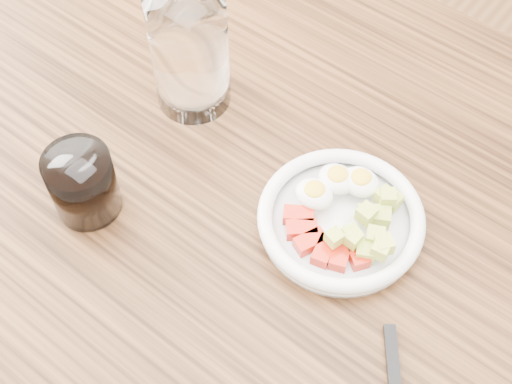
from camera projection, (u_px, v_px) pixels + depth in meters
dining_table at (257, 258)px, 0.91m from camera, size 1.50×0.90×0.77m
bowl at (341, 217)px, 0.80m from camera, size 0.19×0.19×0.05m
water_glass at (190, 50)px, 0.85m from camera, size 0.09×0.09×0.17m
coffee_glass at (83, 184)px, 0.80m from camera, size 0.08×0.08×0.09m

